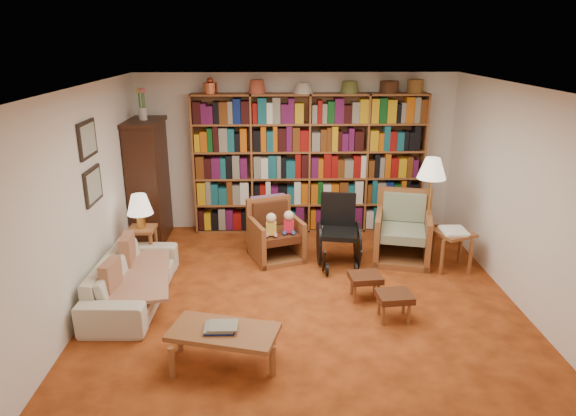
{
  "coord_description": "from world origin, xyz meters",
  "views": [
    {
      "loc": [
        -0.34,
        -5.55,
        3.01
      ],
      "look_at": [
        -0.18,
        0.6,
        0.95
      ],
      "focal_mm": 32.0,
      "sensor_mm": 36.0,
      "label": 1
    }
  ],
  "objects_px": {
    "armchair_leather": "(276,233)",
    "side_table_papers": "(453,238)",
    "sofa": "(133,279)",
    "armchair_sage": "(401,233)",
    "coffee_table": "(224,334)",
    "footstool_a": "(365,279)",
    "footstool_b": "(394,298)",
    "wheelchair": "(339,233)",
    "side_table_lamp": "(143,239)",
    "floor_lamp": "(432,173)"
  },
  "relations": [
    {
      "from": "armchair_leather",
      "to": "floor_lamp",
      "type": "distance_m",
      "value": 2.31
    },
    {
      "from": "side_table_papers",
      "to": "sofa",
      "type": "bearing_deg",
      "value": -169.41
    },
    {
      "from": "armchair_sage",
      "to": "side_table_lamp",
      "type": "bearing_deg",
      "value": -176.78
    },
    {
      "from": "wheelchair",
      "to": "footstool_b",
      "type": "relative_size",
      "value": 2.42
    },
    {
      "from": "armchair_sage",
      "to": "coffee_table",
      "type": "bearing_deg",
      "value": -132.64
    },
    {
      "from": "sofa",
      "to": "armchair_leather",
      "type": "distance_m",
      "value": 2.12
    },
    {
      "from": "side_table_papers",
      "to": "footstool_b",
      "type": "bearing_deg",
      "value": -129.44
    },
    {
      "from": "side_table_lamp",
      "to": "coffee_table",
      "type": "height_order",
      "value": "side_table_lamp"
    },
    {
      "from": "armchair_sage",
      "to": "sofa",
      "type": "bearing_deg",
      "value": -161.43
    },
    {
      "from": "armchair_sage",
      "to": "footstool_a",
      "type": "distance_m",
      "value": 1.42
    },
    {
      "from": "floor_lamp",
      "to": "side_table_lamp",
      "type": "bearing_deg",
      "value": -178.52
    },
    {
      "from": "footstool_b",
      "to": "coffee_table",
      "type": "xyz_separation_m",
      "value": [
        -1.81,
        -0.77,
        0.06
      ]
    },
    {
      "from": "footstool_a",
      "to": "side_table_papers",
      "type": "bearing_deg",
      "value": 31.99
    },
    {
      "from": "footstool_a",
      "to": "footstool_b",
      "type": "xyz_separation_m",
      "value": [
        0.24,
        -0.48,
        0.0
      ]
    },
    {
      "from": "armchair_leather",
      "to": "wheelchair",
      "type": "height_order",
      "value": "wheelchair"
    },
    {
      "from": "footstool_b",
      "to": "side_table_lamp",
      "type": "bearing_deg",
      "value": 154.19
    },
    {
      "from": "side_table_lamp",
      "to": "floor_lamp",
      "type": "bearing_deg",
      "value": 1.48
    },
    {
      "from": "side_table_papers",
      "to": "coffee_table",
      "type": "distance_m",
      "value": 3.56
    },
    {
      "from": "sofa",
      "to": "armchair_leather",
      "type": "xyz_separation_m",
      "value": [
        1.72,
        1.25,
        0.08
      ]
    },
    {
      "from": "floor_lamp",
      "to": "side_table_papers",
      "type": "bearing_deg",
      "value": -48.4
    },
    {
      "from": "side_table_lamp",
      "to": "footstool_b",
      "type": "height_order",
      "value": "side_table_lamp"
    },
    {
      "from": "armchair_sage",
      "to": "wheelchair",
      "type": "xyz_separation_m",
      "value": [
        -0.91,
        -0.2,
        0.08
      ]
    },
    {
      "from": "sofa",
      "to": "footstool_b",
      "type": "height_order",
      "value": "sofa"
    },
    {
      "from": "coffee_table",
      "to": "armchair_leather",
      "type": "bearing_deg",
      "value": 78.72
    },
    {
      "from": "side_table_lamp",
      "to": "coffee_table",
      "type": "xyz_separation_m",
      "value": [
        1.31,
        -2.28,
        -0.07
      ]
    },
    {
      "from": "floor_lamp",
      "to": "armchair_sage",
      "type": "bearing_deg",
      "value": 163.32
    },
    {
      "from": "armchair_sage",
      "to": "wheelchair",
      "type": "distance_m",
      "value": 0.93
    },
    {
      "from": "armchair_sage",
      "to": "floor_lamp",
      "type": "relative_size",
      "value": 0.65
    },
    {
      "from": "footstool_a",
      "to": "footstool_b",
      "type": "distance_m",
      "value": 0.54
    },
    {
      "from": "armchair_leather",
      "to": "side_table_papers",
      "type": "xyz_separation_m",
      "value": [
        2.38,
        -0.48,
        0.09
      ]
    },
    {
      "from": "sofa",
      "to": "side_table_papers",
      "type": "bearing_deg",
      "value": -77.85
    },
    {
      "from": "wheelchair",
      "to": "side_table_papers",
      "type": "relative_size",
      "value": 1.67
    },
    {
      "from": "armchair_leather",
      "to": "armchair_sage",
      "type": "height_order",
      "value": "armchair_sage"
    },
    {
      "from": "armchair_leather",
      "to": "armchair_sage",
      "type": "distance_m",
      "value": 1.77
    },
    {
      "from": "wheelchair",
      "to": "armchair_sage",
      "type": "bearing_deg",
      "value": 12.16
    },
    {
      "from": "sofa",
      "to": "wheelchair",
      "type": "bearing_deg",
      "value": -67.72
    },
    {
      "from": "sofa",
      "to": "wheelchair",
      "type": "distance_m",
      "value": 2.76
    },
    {
      "from": "sofa",
      "to": "side_table_lamp",
      "type": "xyz_separation_m",
      "value": [
        -0.1,
        0.97,
        0.13
      ]
    },
    {
      "from": "coffee_table",
      "to": "footstool_a",
      "type": "bearing_deg",
      "value": 38.48
    },
    {
      "from": "wheelchair",
      "to": "footstool_a",
      "type": "bearing_deg",
      "value": -79.01
    },
    {
      "from": "side_table_lamp",
      "to": "footstool_b",
      "type": "xyz_separation_m",
      "value": [
        3.12,
        -1.51,
        -0.13
      ]
    },
    {
      "from": "armchair_leather",
      "to": "footstool_a",
      "type": "distance_m",
      "value": 1.68
    },
    {
      "from": "side_table_lamp",
      "to": "side_table_papers",
      "type": "bearing_deg",
      "value": -2.79
    },
    {
      "from": "sofa",
      "to": "armchair_sage",
      "type": "bearing_deg",
      "value": -69.87
    },
    {
      "from": "sofa",
      "to": "coffee_table",
      "type": "height_order",
      "value": "sofa"
    },
    {
      "from": "wheelchair",
      "to": "footstool_b",
      "type": "distance_m",
      "value": 1.59
    },
    {
      "from": "floor_lamp",
      "to": "footstool_a",
      "type": "xyz_separation_m",
      "value": [
        -1.04,
        -1.13,
        -1.01
      ]
    },
    {
      "from": "footstool_a",
      "to": "footstool_b",
      "type": "relative_size",
      "value": 1.0
    },
    {
      "from": "floor_lamp",
      "to": "side_table_papers",
      "type": "relative_size",
      "value": 2.51
    },
    {
      "from": "sofa",
      "to": "footstool_a",
      "type": "distance_m",
      "value": 2.78
    }
  ]
}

